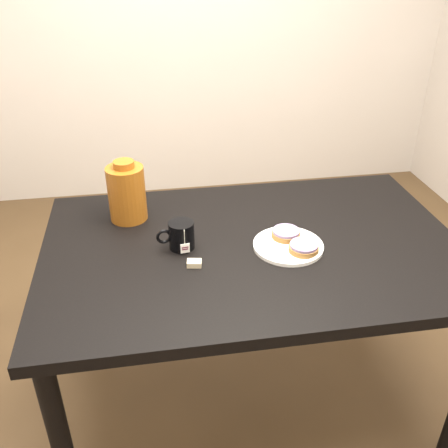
% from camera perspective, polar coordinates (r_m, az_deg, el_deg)
% --- Properties ---
extents(ground_plane, '(4.00, 4.00, 0.00)m').
position_cam_1_polar(ground_plane, '(2.17, 2.72, -19.16)').
color(ground_plane, brown).
extents(table, '(1.40, 0.90, 0.75)m').
position_cam_1_polar(table, '(1.72, 3.25, -4.58)').
color(table, black).
rests_on(table, ground_plane).
extents(plate, '(0.23, 0.23, 0.02)m').
position_cam_1_polar(plate, '(1.66, 7.35, -2.41)').
color(plate, white).
rests_on(plate, table).
extents(bagel_back, '(0.13, 0.13, 0.03)m').
position_cam_1_polar(bagel_back, '(1.69, 7.09, -1.08)').
color(bagel_back, brown).
rests_on(bagel_back, plate).
extents(bagel_front, '(0.14, 0.14, 0.03)m').
position_cam_1_polar(bagel_front, '(1.63, 9.09, -2.68)').
color(bagel_front, brown).
rests_on(bagel_front, plate).
extents(mug, '(0.13, 0.10, 0.09)m').
position_cam_1_polar(mug, '(1.64, -4.95, -1.27)').
color(mug, black).
rests_on(mug, table).
extents(teabag_pouch, '(0.05, 0.04, 0.02)m').
position_cam_1_polar(teabag_pouch, '(1.57, -3.42, -4.50)').
color(teabag_pouch, '#C6B793').
rests_on(teabag_pouch, table).
extents(bagel_package, '(0.16, 0.16, 0.22)m').
position_cam_1_polar(bagel_package, '(1.81, -11.06, 3.55)').
color(bagel_package, '#65310D').
rests_on(bagel_package, table).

